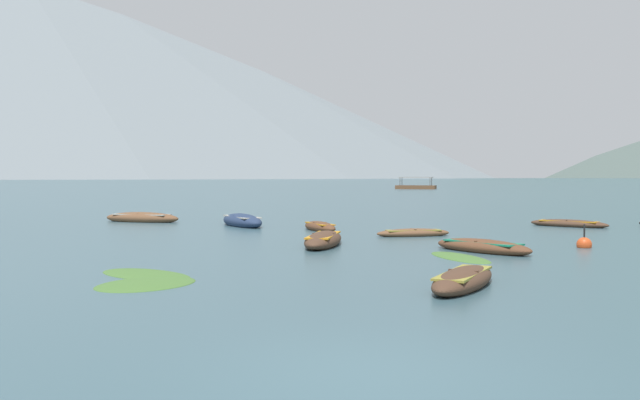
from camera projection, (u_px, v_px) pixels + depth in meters
name	position (u px, v px, depth m)	size (l,w,h in m)	color
ground_plane	(332.00, 178.00, 1506.90)	(6000.00, 6000.00, 0.00)	#385660
mountain_2	(293.00, 117.00, 1625.81)	(989.02, 989.02, 299.70)	#56665B
rowboat_0	(323.00, 240.00, 23.30)	(1.75, 4.30, 0.62)	#4C3323
rowboat_1	(413.00, 233.00, 26.99)	(3.23, 1.53, 0.39)	brown
rowboat_4	(569.00, 224.00, 32.09)	(3.53, 3.12, 0.44)	#4C3323
rowboat_5	(142.00, 218.00, 35.49)	(4.58, 2.49, 0.66)	brown
rowboat_6	(320.00, 227.00, 29.85)	(1.98, 3.21, 0.51)	brown
rowboat_8	(483.00, 247.00, 21.38)	(3.20, 3.53, 0.51)	brown
rowboat_10	(242.00, 221.00, 32.53)	(3.10, 4.28, 0.76)	navy
rowboat_11	(463.00, 280.00, 14.53)	(2.40, 3.55, 0.52)	#4C3323
ferry_0	(416.00, 187.00, 128.49)	(8.08, 4.72, 2.54)	brown
mooring_buoy	(584.00, 244.00, 22.61)	(0.51, 0.51, 0.96)	#DB4C1E
weed_patch_0	(145.00, 275.00, 16.35)	(2.94, 1.43, 0.14)	#477033
weed_patch_1	(146.00, 284.00, 14.93)	(1.88, 2.47, 0.14)	#477033
weed_patch_3	(460.00, 258.00, 19.80)	(3.12, 1.13, 0.14)	#477033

